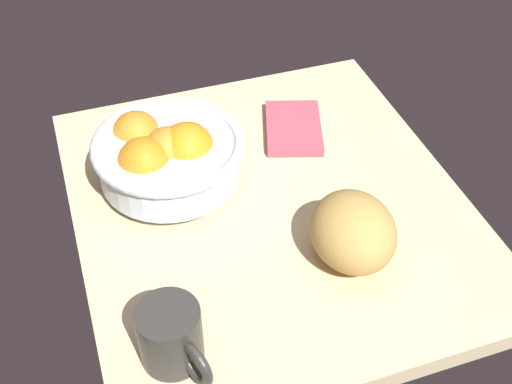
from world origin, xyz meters
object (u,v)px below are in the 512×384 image
object	(u,v)px
napkin_folded	(294,128)
mug	(172,337)
bread_loaf	(353,232)
fruit_bowl	(166,154)

from	to	relation	value
napkin_folded	mug	bearing A→B (deg)	-38.82
napkin_folded	mug	size ratio (longest dim) A/B	1.17
bread_loaf	mug	xyz separation A→B (cm)	(8.15, -26.80, -0.57)
fruit_bowl	napkin_folded	world-z (taller)	fruit_bowl
fruit_bowl	mug	size ratio (longest dim) A/B	1.99
fruit_bowl	napkin_folded	xyz separation A→B (cm)	(-5.65, 22.69, -4.85)
mug	fruit_bowl	bearing A→B (deg)	167.87
fruit_bowl	napkin_folded	distance (cm)	23.88
napkin_folded	mug	world-z (taller)	mug
fruit_bowl	mug	xyz separation A→B (cm)	(30.77, -6.61, -1.46)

